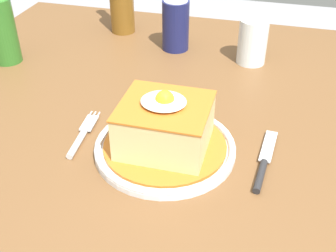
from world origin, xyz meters
The scene contains 8 objects.
dining_table centered at (0.00, 0.00, 0.66)m, with size 1.13×0.96×0.77m.
main_plate centered at (0.03, -0.16, 0.78)m, with size 0.24×0.24×0.02m.
sandwich_meal centered at (0.03, -0.16, 0.82)m, with size 0.21×0.21×0.11m.
fork centered at (-0.12, -0.17, 0.78)m, with size 0.03×0.14×0.01m.
knife centered at (0.20, -0.17, 0.78)m, with size 0.03×0.17×0.01m.
soda_can centered at (-0.06, 0.25, 0.83)m, with size 0.07×0.07×0.12m.
beer_bottle_green centered at (-0.42, 0.08, 0.87)m, with size 0.06×0.06×0.27m.
drinking_glass centered at (0.14, 0.22, 0.82)m, with size 0.07×0.07×0.10m.
Camera 1 is at (0.18, -0.73, 1.23)m, focal length 45.89 mm.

